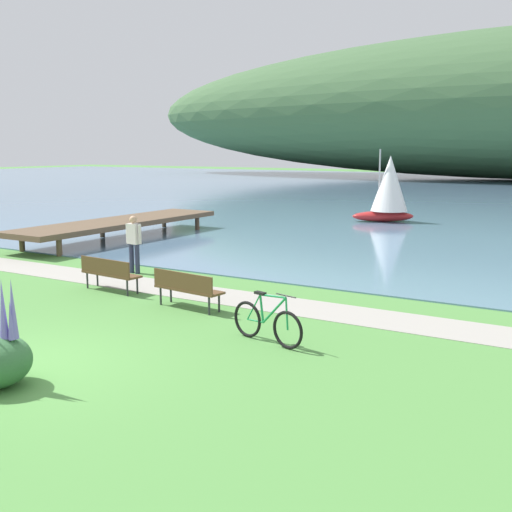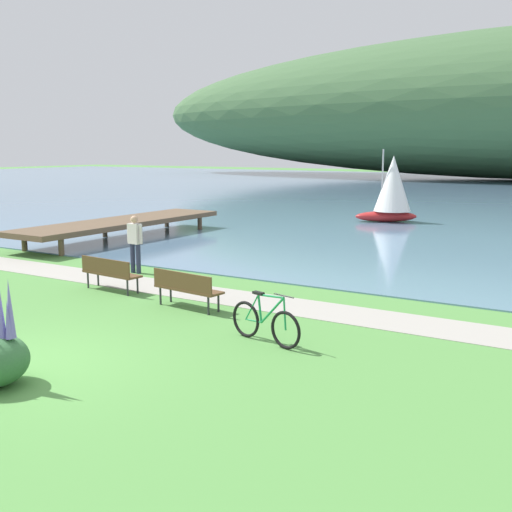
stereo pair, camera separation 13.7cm
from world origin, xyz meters
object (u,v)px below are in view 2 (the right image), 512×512
object	(u,v)px
person_at_shoreline	(135,240)
park_bench_further_along	(109,271)
bicycle_leaning_near_bench	(265,323)
sailboat_mid_bay	(392,188)
park_bench_near_camera	(186,287)

from	to	relation	value
person_at_shoreline	park_bench_further_along	bearing A→B (deg)	-63.64
bicycle_leaning_near_bench	person_at_shoreline	world-z (taller)	person_at_shoreline
bicycle_leaning_near_bench	sailboat_mid_bay	world-z (taller)	sailboat_mid_bay
bicycle_leaning_near_bench	sailboat_mid_bay	bearing A→B (deg)	102.83
park_bench_near_camera	bicycle_leaning_near_bench	xyz separation A→B (m)	(2.85, -1.26, -0.12)
park_bench_near_camera	park_bench_further_along	size ratio (longest dim) A/B	1.00
park_bench_near_camera	person_at_shoreline	bearing A→B (deg)	146.47
bicycle_leaning_near_bench	park_bench_further_along	bearing A→B (deg)	163.63
park_bench_near_camera	person_at_shoreline	world-z (taller)	person_at_shoreline
park_bench_near_camera	park_bench_further_along	bearing A→B (deg)	171.80
bicycle_leaning_near_bench	park_bench_near_camera	bearing A→B (deg)	156.22
park_bench_further_along	person_at_shoreline	distance (m)	2.45
park_bench_further_along	person_at_shoreline	size ratio (longest dim) A/B	1.07
park_bench_near_camera	sailboat_mid_bay	xyz separation A→B (m)	(-1.74, 18.90, 1.21)
sailboat_mid_bay	person_at_shoreline	bearing A→B (deg)	-97.43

